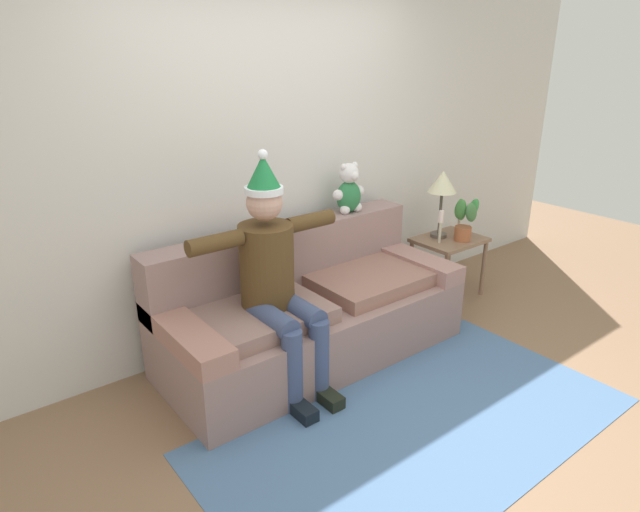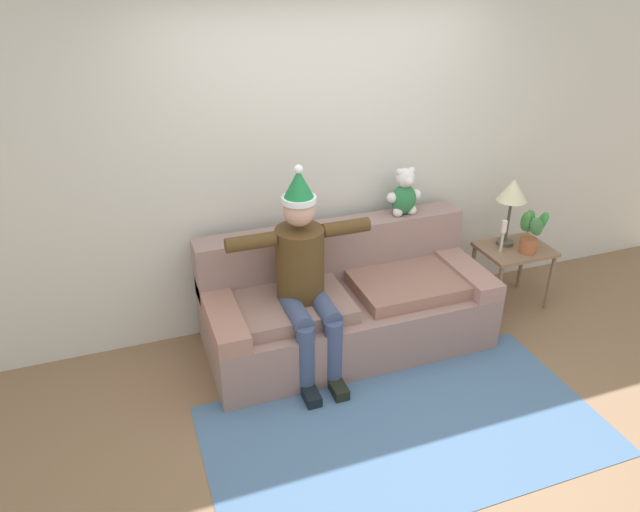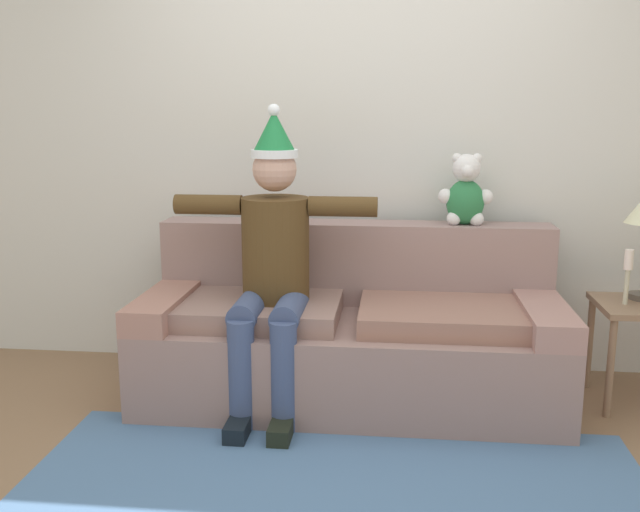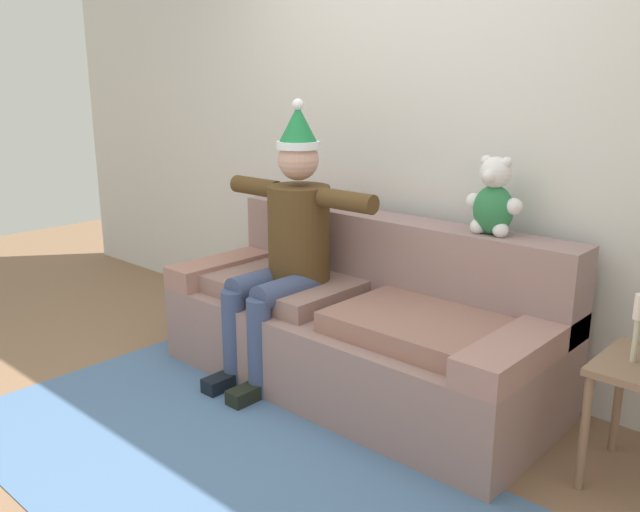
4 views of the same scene
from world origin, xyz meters
name	(u,v)px [view 2 (image 2 of 4)]	position (x,y,z in m)	size (l,w,h in m)	color
ground_plane	(404,427)	(0.00, 0.00, 0.00)	(10.00, 10.00, 0.00)	#866449
back_wall	(322,154)	(0.00, 1.55, 1.35)	(7.00, 0.10, 2.70)	silver
couch	(345,303)	(0.00, 1.03, 0.33)	(2.12, 0.90, 0.88)	gray
person_seated	(304,273)	(-0.38, 0.86, 0.76)	(1.02, 0.77, 1.51)	#4D351A
teddy_bear	(404,194)	(0.59, 1.30, 1.05)	(0.29, 0.17, 0.38)	#2A7543
side_table	(514,256)	(1.53, 1.06, 0.45)	(0.57, 0.44, 0.53)	#886750
table_lamp	(513,194)	(1.48, 1.15, 0.98)	(0.24, 0.24, 0.57)	#554A42
potted_plant	(532,231)	(1.57, 0.95, 0.72)	(0.25, 0.23, 0.39)	#A55A37
candle_tall	(503,232)	(1.37, 1.04, 0.71)	(0.04, 0.04, 0.28)	beige
candle_short	(531,226)	(1.69, 1.10, 0.69)	(0.04, 0.04, 0.24)	beige
area_rug	(406,430)	(0.00, -0.03, 0.00)	(2.54, 1.36, 0.01)	#4C6D98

